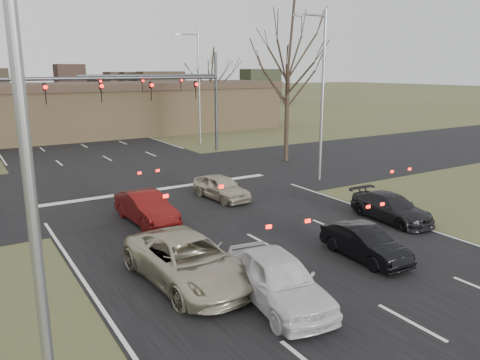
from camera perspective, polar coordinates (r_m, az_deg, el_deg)
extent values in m
plane|color=#444D29|center=(16.34, 8.91, -10.81)|extent=(360.00, 360.00, 0.00)
cube|color=black|center=(72.19, -23.98, 6.92)|extent=(14.00, 300.00, 0.02)
cube|color=black|center=(28.77, -10.85, -0.22)|extent=(200.00, 14.00, 0.02)
cube|color=olive|center=(50.80, -18.33, 7.76)|extent=(42.00, 10.00, 4.60)
cube|color=#38281E|center=(50.64, -18.56, 10.74)|extent=(42.40, 10.40, 0.70)
cylinder|color=silver|center=(132.56, -25.96, 16.53)|extent=(3.20, 3.20, 34.00)
cylinder|color=#383A3D|center=(25.30, -15.19, 11.89)|extent=(12.00, 0.18, 0.18)
imported|color=black|center=(24.56, -22.64, 9.67)|extent=(0.16, 0.20, 1.00)
imported|color=black|center=(25.14, -16.57, 10.20)|extent=(0.16, 0.20, 1.00)
imported|color=black|center=(25.98, -10.81, 10.59)|extent=(0.16, 0.20, 1.00)
imported|color=black|center=(27.05, -5.45, 10.86)|extent=(0.16, 0.20, 1.00)
cylinder|color=#383A3D|center=(39.15, -2.94, 9.45)|extent=(0.24, 0.24, 8.00)
cylinder|color=#383A3D|center=(36.72, -10.70, 12.42)|extent=(11.00, 0.18, 0.18)
imported|color=black|center=(37.66, -7.24, 11.50)|extent=(0.16, 0.20, 1.00)
imported|color=black|center=(36.46, -11.82, 11.27)|extent=(0.16, 0.20, 1.00)
imported|color=black|center=(35.50, -16.67, 10.95)|extent=(0.16, 0.20, 1.00)
cylinder|color=gray|center=(7.44, -24.29, -0.59)|extent=(0.18, 0.18, 10.00)
cylinder|color=gray|center=(28.43, 10.00, 9.83)|extent=(0.18, 0.18, 10.00)
cylinder|color=gray|center=(27.88, 8.78, 19.28)|extent=(2.00, 0.12, 0.12)
cube|color=gray|center=(27.25, 7.08, 19.37)|extent=(0.50, 0.25, 0.15)
cylinder|color=gray|center=(42.86, -5.00, 11.09)|extent=(0.18, 0.18, 10.00)
cylinder|color=gray|center=(42.49, -6.39, 17.25)|extent=(2.00, 0.12, 0.12)
cube|color=gray|center=(42.07, -7.67, 17.19)|extent=(0.50, 0.25, 0.15)
cylinder|color=black|center=(34.46, 5.72, 7.48)|extent=(0.32, 0.32, 6.33)
cylinder|color=black|center=(52.63, -3.53, 8.77)|extent=(0.32, 0.32, 4.95)
imported|color=#ABA68A|center=(15.09, -6.38, -9.71)|extent=(2.82, 5.54, 1.50)
imported|color=silver|center=(13.81, 4.63, -11.90)|extent=(2.40, 4.68, 1.52)
imported|color=black|center=(17.43, 14.99, -7.44)|extent=(1.44, 3.67, 1.19)
imported|color=black|center=(22.07, 17.96, -3.23)|extent=(1.88, 4.19, 1.19)
imported|color=#4D0B0B|center=(21.11, -11.38, -3.33)|extent=(1.69, 4.20, 1.36)
imported|color=#AFA88E|center=(24.46, -2.30, -0.88)|extent=(1.89, 3.88, 1.28)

